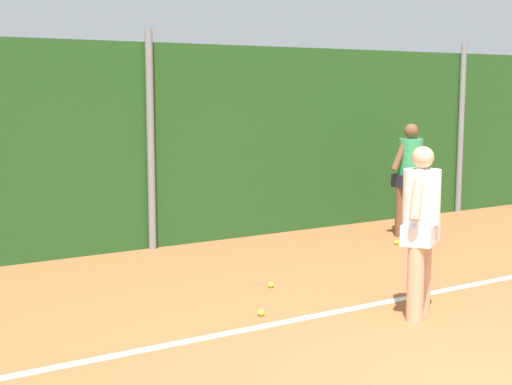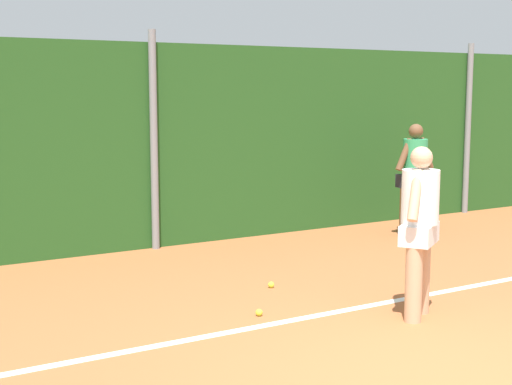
{
  "view_description": "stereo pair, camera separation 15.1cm",
  "coord_description": "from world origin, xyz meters",
  "views": [
    {
      "loc": [
        -3.87,
        -3.42,
        2.1
      ],
      "look_at": [
        0.14,
        3.07,
        1.04
      ],
      "focal_mm": 51.64,
      "sensor_mm": 36.0,
      "label": 1
    },
    {
      "loc": [
        -3.74,
        -3.5,
        2.1
      ],
      "look_at": [
        0.14,
        3.07,
        1.04
      ],
      "focal_mm": 51.64,
      "sensor_mm": 36.0,
      "label": 2
    }
  ],
  "objects": [
    {
      "name": "player_foreground_near",
      "position": [
        0.93,
        1.46,
        0.9
      ],
      "size": [
        0.58,
        0.49,
        1.59
      ],
      "rotation": [
        0.0,
        0.0,
        0.59
      ],
      "color": "tan",
      "rests_on": "ground_plane"
    },
    {
      "name": "tennis_ball_0",
      "position": [
        2.96,
        3.97,
        0.03
      ],
      "size": [
        0.07,
        0.07,
        0.07
      ],
      "primitive_type": "sphere",
      "color": "#CCDB33",
      "rests_on": "ground_plane"
    },
    {
      "name": "fence_post_right",
      "position": [
        5.74,
        5.47,
        1.44
      ],
      "size": [
        0.1,
        0.1,
        2.87
      ],
      "primitive_type": "cylinder",
      "color": "gray",
      "rests_on": "ground_plane"
    },
    {
      "name": "tennis_ball_4",
      "position": [
        -0.33,
        2.23,
        0.03
      ],
      "size": [
        0.07,
        0.07,
        0.07
      ],
      "primitive_type": "sphere",
      "color": "#CCDB33",
      "rests_on": "ground_plane"
    },
    {
      "name": "player_backcourt_far",
      "position": [
        3.56,
        4.38,
        0.91
      ],
      "size": [
        0.68,
        0.35,
        1.62
      ],
      "rotation": [
        0.0,
        0.0,
        6.25
      ],
      "color": "brown",
      "rests_on": "ground_plane"
    },
    {
      "name": "ground_plane",
      "position": [
        0.0,
        1.65,
        0.0
      ],
      "size": [
        30.62,
        30.62,
        0.0
      ],
      "primitive_type": "plane",
      "color": "#A85B33"
    },
    {
      "name": "court_baseline_paint",
      "position": [
        0.0,
        1.95,
        0.0
      ],
      "size": [
        14.55,
        0.1,
        0.01
      ],
      "primitive_type": "cube",
      "color": "white",
      "rests_on": "ground_plane"
    },
    {
      "name": "fence_post_center",
      "position": [
        0.0,
        5.47,
        1.44
      ],
      "size": [
        0.1,
        0.1,
        2.87
      ],
      "primitive_type": "cylinder",
      "color": "gray",
      "rests_on": "ground_plane"
    },
    {
      "name": "hedge_fence_backdrop",
      "position": [
        0.0,
        5.64,
        1.36
      ],
      "size": [
        19.9,
        0.25,
        2.71
      ],
      "primitive_type": "cube",
      "color": "#23511E",
      "rests_on": "ground_plane"
    },
    {
      "name": "tennis_ball_6",
      "position": [
        0.29,
        3.01,
        0.03
      ],
      "size": [
        0.07,
        0.07,
        0.07
      ],
      "primitive_type": "sphere",
      "color": "#CCDB33",
      "rests_on": "ground_plane"
    }
  ]
}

